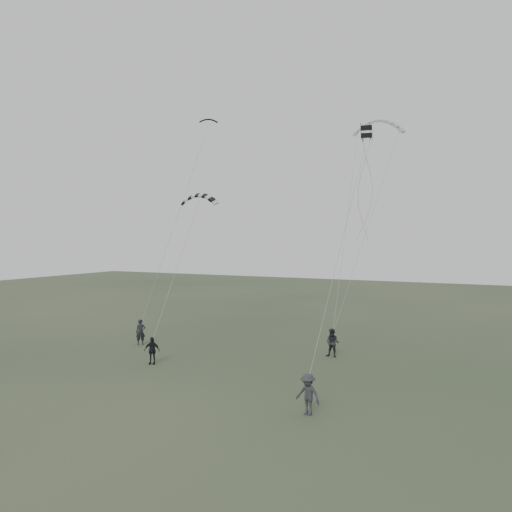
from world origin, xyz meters
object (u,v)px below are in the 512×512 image
at_px(kite_striped, 199,195).
at_px(kite_box, 366,132).
at_px(flyer_left, 141,332).
at_px(flyer_right, 333,343).
at_px(flyer_center, 152,350).
at_px(flyer_far, 308,394).
at_px(kite_pale_large, 378,121).
at_px(kite_dark_small, 208,119).

relative_size(kite_striped, kite_box, 3.82).
distance_m(flyer_left, flyer_right, 14.40).
relative_size(flyer_center, kite_striped, 0.64).
bearing_deg(kite_box, flyer_far, -105.83).
bearing_deg(flyer_center, kite_pale_large, 30.63).
height_order(kite_dark_small, kite_striped, kite_dark_small).
xyz_separation_m(kite_dark_small, kite_pale_large, (13.53, 3.07, -0.87)).
xyz_separation_m(flyer_left, kite_dark_small, (2.03, 6.51, 17.06)).
height_order(flyer_left, kite_box, kite_box).
distance_m(flyer_right, flyer_far, 11.39).
distance_m(flyer_right, kite_pale_large, 17.67).
distance_m(flyer_center, kite_striped, 11.63).
distance_m(flyer_center, kite_box, 18.85).
distance_m(flyer_left, kite_dark_small, 18.37).
bearing_deg(flyer_right, kite_striped, -169.42).
bearing_deg(kite_dark_small, kite_pale_large, -16.95).
bearing_deg(kite_pale_large, flyer_right, -107.69).
distance_m(flyer_right, kite_box, 13.95).
height_order(flyer_center, flyer_far, flyer_far).
xyz_separation_m(flyer_right, kite_box, (2.95, -3.09, 13.28)).
relative_size(flyer_center, kite_box, 2.45).
relative_size(flyer_far, kite_striped, 0.70).
bearing_deg(flyer_left, kite_pale_large, -12.36).
relative_size(kite_pale_large, kite_striped, 1.46).
distance_m(flyer_center, kite_dark_small, 20.39).
bearing_deg(kite_box, kite_striped, 161.11).
distance_m(flyer_center, kite_pale_large, 24.11).
distance_m(flyer_left, kite_striped, 11.21).
xyz_separation_m(flyer_far, kite_box, (0.61, 8.06, 13.30)).
bearing_deg(kite_dark_small, kite_box, -54.55).
height_order(flyer_left, flyer_right, flyer_right).
distance_m(flyer_left, flyer_far, 18.58).
bearing_deg(flyer_right, flyer_left, -167.56).
bearing_deg(flyer_right, kite_pale_large, 80.61).
bearing_deg(flyer_center, flyer_right, 14.70).
xyz_separation_m(flyer_right, kite_striped, (-9.64, -1.46, 10.19)).
distance_m(kite_pale_large, kite_striped, 15.12).
distance_m(flyer_right, kite_striped, 14.11).
height_order(flyer_right, kite_box, kite_box).
bearing_deg(kite_dark_small, flyer_left, -137.10).
distance_m(flyer_far, kite_striped, 18.49).
relative_size(kite_dark_small, kite_striped, 0.57).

